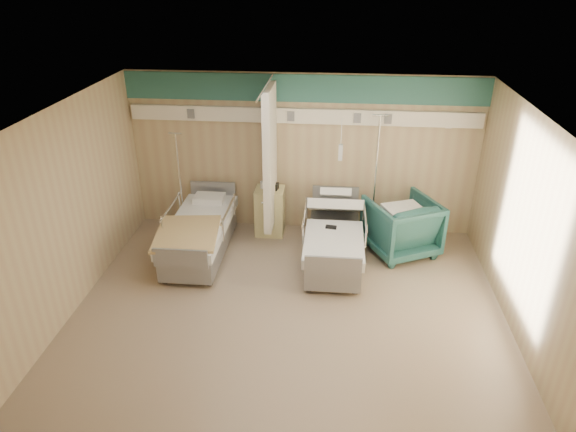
{
  "coord_description": "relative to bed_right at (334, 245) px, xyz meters",
  "views": [
    {
      "loc": [
        0.56,
        -5.93,
        4.43
      ],
      "look_at": [
        -0.07,
        0.6,
        1.15
      ],
      "focal_mm": 32.0,
      "sensor_mm": 36.0,
      "label": 1
    }
  ],
  "objects": [
    {
      "name": "bed_left",
      "position": [
        -2.2,
        0.0,
        0.0
      ],
      "size": [
        1.0,
        2.16,
        0.63
      ],
      "primitive_type": null,
      "color": "silver",
      "rests_on": "ground"
    },
    {
      "name": "bed_right",
      "position": [
        0.0,
        0.0,
        0.0
      ],
      "size": [
        1.0,
        2.16,
        0.63
      ],
      "primitive_type": null,
      "color": "silver",
      "rests_on": "ground"
    },
    {
      "name": "waffle_blanket",
      "position": [
        1.11,
        0.38,
        0.68
      ],
      "size": [
        0.75,
        0.72,
        0.07
      ],
      "primitive_type": "cube",
      "rotation": [
        0.0,
        0.0,
        3.53
      ],
      "color": "white",
      "rests_on": "visitor_armchair"
    },
    {
      "name": "toiletry_bag",
      "position": [
        -1.11,
        0.91,
        0.59
      ],
      "size": [
        0.24,
        0.18,
        0.12
      ],
      "primitive_type": "cube",
      "rotation": [
        0.0,
        0.0,
        -0.2
      ],
      "color": "black",
      "rests_on": "bedside_cabinet"
    },
    {
      "name": "iv_stand_right",
      "position": [
        0.66,
        0.95,
        0.14
      ],
      "size": [
        0.4,
        0.4,
        2.21
      ],
      "rotation": [
        0.0,
        0.0,
        -0.06
      ],
      "color": "silver",
      "rests_on": "ground"
    },
    {
      "name": "ground",
      "position": [
        -0.6,
        -1.3,
        -0.32
      ],
      "size": [
        6.0,
        5.0,
        0.0
      ],
      "primitive_type": "cube",
      "color": "gray",
      "rests_on": "ground"
    },
    {
      "name": "iv_stand_left",
      "position": [
        -2.68,
        0.72,
        0.07
      ],
      "size": [
        0.34,
        0.34,
        1.88
      ],
      "rotation": [
        0.0,
        0.0,
        0.43
      ],
      "color": "silver",
      "rests_on": "ground"
    },
    {
      "name": "white_cup",
      "position": [
        -1.27,
        0.94,
        0.6
      ],
      "size": [
        0.11,
        0.11,
        0.13
      ],
      "primitive_type": "cylinder",
      "rotation": [
        0.0,
        0.0,
        -0.42
      ],
      "color": "white",
      "rests_on": "bedside_cabinet"
    },
    {
      "name": "visitor_armchair",
      "position": [
        1.11,
        0.43,
        0.16
      ],
      "size": [
        1.38,
        1.39,
        0.96
      ],
      "primitive_type": "imported",
      "rotation": [
        0.0,
        0.0,
        3.6
      ],
      "color": "#20524E",
      "rests_on": "ground"
    },
    {
      "name": "tan_blanket",
      "position": [
        -2.26,
        -0.46,
        0.34
      ],
      "size": [
        1.07,
        1.28,
        0.04
      ],
      "primitive_type": "cube",
      "rotation": [
        0.0,
        0.0,
        0.12
      ],
      "color": "tan",
      "rests_on": "bed_left"
    },
    {
      "name": "call_remote",
      "position": [
        -0.05,
        -0.03,
        0.33
      ],
      "size": [
        0.18,
        0.1,
        0.04
      ],
      "primitive_type": "cube",
      "rotation": [
        0.0,
        0.0,
        -0.15
      ],
      "color": "black",
      "rests_on": "bed_right"
    },
    {
      "name": "bedside_cabinet",
      "position": [
        -1.15,
        0.9,
        0.11
      ],
      "size": [
        0.5,
        0.48,
        0.85
      ],
      "primitive_type": "cube",
      "color": "#C9BF7E",
      "rests_on": "ground"
    },
    {
      "name": "room_walls",
      "position": [
        -0.63,
        -1.05,
        1.55
      ],
      "size": [
        6.04,
        5.04,
        2.82
      ],
      "color": "tan",
      "rests_on": "ground"
    }
  ]
}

